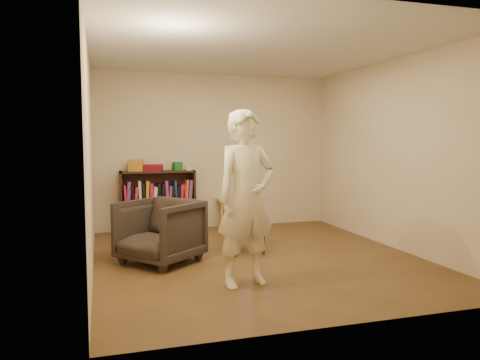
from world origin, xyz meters
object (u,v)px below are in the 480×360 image
object	(u,v)px
stool	(228,205)
person	(246,198)
laptop	(246,214)
bookshelf	(158,205)
side_table	(245,225)
armchair	(160,231)

from	to	relation	value
stool	person	bearing A→B (deg)	-101.76
stool	laptop	world-z (taller)	laptop
bookshelf	side_table	bearing A→B (deg)	-61.88
stool	person	size ratio (longest dim) A/B	0.28
stool	laptop	size ratio (longest dim) A/B	1.19
bookshelf	laptop	size ratio (longest dim) A/B	2.83
armchair	side_table	bearing A→B (deg)	59.58
laptop	side_table	bearing A→B (deg)	-58.97
side_table	laptop	size ratio (longest dim) A/B	1.06
stool	person	xyz separation A→B (m)	(-0.63, -3.03, 0.50)
armchair	side_table	distance (m)	1.17
person	laptop	bearing A→B (deg)	58.96
bookshelf	person	size ratio (longest dim) A/B	0.66
bookshelf	person	xyz separation A→B (m)	(0.53, -3.09, 0.47)
armchair	side_table	size ratio (longest dim) A/B	1.91
stool	side_table	bearing A→B (deg)	-97.44
side_table	laptop	distance (m)	0.15
laptop	armchair	bearing A→B (deg)	-107.37
bookshelf	stool	bearing A→B (deg)	-3.15
bookshelf	laptop	bearing A→B (deg)	-60.19
bookshelf	armchair	distance (m)	1.97
armchair	bookshelf	bearing A→B (deg)	133.41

